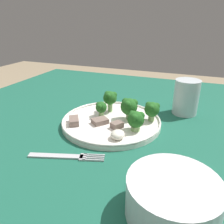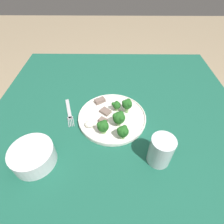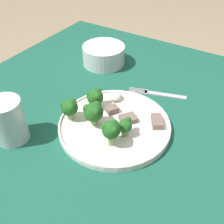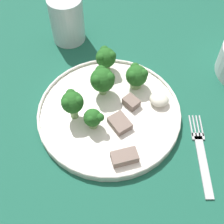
% 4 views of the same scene
% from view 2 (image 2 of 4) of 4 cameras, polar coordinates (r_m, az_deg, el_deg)
% --- Properties ---
extents(ground_plane, '(8.00, 8.00, 0.00)m').
position_cam_2_polar(ground_plane, '(1.42, 0.88, -22.69)').
color(ground_plane, '#9E896B').
extents(table, '(1.10, 1.09, 0.77)m').
position_cam_2_polar(table, '(0.84, 1.38, -5.22)').
color(table, '#195642').
rests_on(table, ground_plane).
extents(dinner_plate, '(0.28, 0.28, 0.02)m').
position_cam_2_polar(dinner_plate, '(0.73, 0.03, -1.65)').
color(dinner_plate, white).
rests_on(dinner_plate, table).
extents(fork, '(0.07, 0.17, 0.00)m').
position_cam_2_polar(fork, '(0.79, -13.82, 0.02)').
color(fork, '#B2B2B7').
rests_on(fork, table).
extents(cream_bowl, '(0.14, 0.14, 0.06)m').
position_cam_2_polar(cream_bowl, '(0.65, -24.32, -13.03)').
color(cream_bowl, silver).
rests_on(cream_bowl, table).
extents(drinking_glass, '(0.08, 0.08, 0.11)m').
position_cam_2_polar(drinking_glass, '(0.61, 15.53, -12.35)').
color(drinking_glass, silver).
rests_on(drinking_glass, table).
extents(broccoli_floret_near_rim_left, '(0.05, 0.05, 0.06)m').
position_cam_2_polar(broccoli_floret_near_rim_left, '(0.67, 2.29, -1.85)').
color(broccoli_floret_near_rim_left, '#7FA866').
rests_on(broccoli_floret_near_rim_left, dinner_plate).
extents(broccoli_floret_center_left, '(0.04, 0.03, 0.05)m').
position_cam_2_polar(broccoli_floret_center_left, '(0.74, 1.19, 2.23)').
color(broccoli_floret_center_left, '#7FA866').
rests_on(broccoli_floret_center_left, dinner_plate).
extents(broccoli_floret_back_left, '(0.04, 0.04, 0.06)m').
position_cam_2_polar(broccoli_floret_back_left, '(0.64, 3.59, -6.36)').
color(broccoli_floret_back_left, '#7FA866').
rests_on(broccoli_floret_back_left, dinner_plate).
extents(broccoli_floret_front_left, '(0.05, 0.04, 0.05)m').
position_cam_2_polar(broccoli_floret_front_left, '(0.66, -2.96, -4.68)').
color(broccoli_floret_front_left, '#7FA866').
rests_on(broccoli_floret_front_left, dinner_plate).
extents(broccoli_floret_center_back, '(0.04, 0.04, 0.07)m').
position_cam_2_polar(broccoli_floret_center_back, '(0.72, 4.96, 2.55)').
color(broccoli_floret_center_back, '#7FA866').
rests_on(broccoli_floret_center_back, dinner_plate).
extents(meat_slice_front_slice, '(0.04, 0.04, 0.02)m').
position_cam_2_polar(meat_slice_front_slice, '(0.71, -2.99, -2.81)').
color(meat_slice_front_slice, '#756056').
rests_on(meat_slice_front_slice, dinner_plate).
extents(meat_slice_middle_slice, '(0.05, 0.05, 0.01)m').
position_cam_2_polar(meat_slice_middle_slice, '(0.74, -2.15, 0.18)').
color(meat_slice_middle_slice, '#756056').
rests_on(meat_slice_middle_slice, dinner_plate).
extents(meat_slice_rear_slice, '(0.05, 0.05, 0.02)m').
position_cam_2_polar(meat_slice_rear_slice, '(0.79, -4.00, 3.70)').
color(meat_slice_rear_slice, '#756056').
rests_on(meat_slice_rear_slice, dinner_plate).
extents(sauce_dollop, '(0.04, 0.03, 0.02)m').
position_cam_2_polar(sauce_dollop, '(0.70, -7.36, -3.89)').
color(sauce_dollop, silver).
rests_on(sauce_dollop, dinner_plate).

